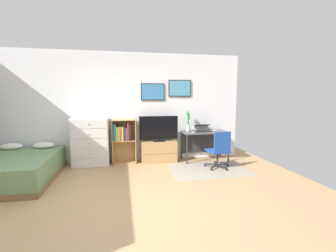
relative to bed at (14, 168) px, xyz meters
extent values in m
plane|color=tan|center=(2.07, -1.39, -0.25)|extent=(7.20, 7.20, 0.00)
cube|color=white|center=(2.07, 1.04, 1.10)|extent=(6.12, 0.06, 2.70)
cube|color=black|center=(2.84, 1.00, 1.50)|extent=(0.59, 0.02, 0.42)
cube|color=teal|center=(2.84, 0.98, 1.50)|extent=(0.55, 0.01, 0.38)
cube|color=black|center=(3.54, 1.00, 1.59)|extent=(0.59, 0.02, 0.42)
cube|color=#4C93B7|center=(3.54, 0.98, 1.59)|extent=(0.55, 0.01, 0.38)
cube|color=#9E937F|center=(3.92, -0.09, -0.24)|extent=(1.70, 1.20, 0.01)
cube|color=brown|center=(0.00, -0.02, -0.20)|extent=(1.49, 1.97, 0.10)
cube|color=#6B8C5B|center=(0.00, -0.02, 0.04)|extent=(1.45, 1.93, 0.38)
ellipsoid|color=white|center=(-0.33, 0.71, 0.29)|extent=(0.44, 0.28, 0.14)
ellipsoid|color=white|center=(0.33, 0.71, 0.29)|extent=(0.44, 0.28, 0.14)
cube|color=silver|center=(1.33, 0.77, 0.32)|extent=(0.83, 0.42, 1.13)
cube|color=silver|center=(1.33, 0.56, -0.13)|extent=(0.79, 0.01, 0.20)
sphere|color=#A59E8C|center=(1.33, 0.54, -0.13)|extent=(0.03, 0.03, 0.03)
cube|color=silver|center=(1.33, 0.56, 0.10)|extent=(0.79, 0.01, 0.20)
sphere|color=#A59E8C|center=(1.33, 0.54, 0.10)|extent=(0.03, 0.03, 0.03)
cube|color=silver|center=(1.33, 0.56, 0.32)|extent=(0.79, 0.01, 0.20)
sphere|color=#A59E8C|center=(1.33, 0.54, 0.32)|extent=(0.03, 0.03, 0.03)
cube|color=silver|center=(1.33, 0.56, 0.55)|extent=(0.79, 0.01, 0.20)
sphere|color=#A59E8C|center=(1.33, 0.54, 0.55)|extent=(0.03, 0.03, 0.03)
cube|color=silver|center=(1.33, 0.56, 0.77)|extent=(0.79, 0.01, 0.20)
sphere|color=#A59E8C|center=(1.33, 0.54, 0.77)|extent=(0.03, 0.03, 0.03)
cube|color=tan|center=(1.82, 0.83, 0.29)|extent=(0.02, 0.30, 1.07)
cube|color=tan|center=(2.37, 0.83, 0.29)|extent=(0.02, 0.30, 1.07)
cube|color=tan|center=(2.10, 0.83, -0.24)|extent=(0.57, 0.30, 0.02)
cube|color=tan|center=(2.10, 0.83, 0.31)|extent=(0.53, 0.30, 0.02)
cube|color=tan|center=(2.10, 0.83, 0.82)|extent=(0.53, 0.30, 0.02)
cube|color=tan|center=(2.10, 0.98, 0.29)|extent=(0.57, 0.01, 1.07)
cube|color=#1E519E|center=(1.86, 0.78, 0.53)|extent=(0.03, 0.18, 0.42)
cube|color=#2D8C4C|center=(1.89, 0.78, 0.52)|extent=(0.04, 0.17, 0.40)
cube|color=gold|center=(1.94, 0.79, 0.49)|extent=(0.04, 0.18, 0.34)
cube|color=white|center=(1.98, 0.80, 0.49)|extent=(0.04, 0.21, 0.34)
cube|color=orange|center=(2.03, 0.80, 0.49)|extent=(0.03, 0.22, 0.34)
cube|color=gold|center=(2.07, 0.79, 0.49)|extent=(0.04, 0.20, 0.33)
cube|color=black|center=(2.10, 0.78, 0.55)|extent=(0.02, 0.17, 0.45)
cube|color=#1E519E|center=(2.12, 0.78, 0.49)|extent=(0.02, 0.17, 0.34)
cube|color=#8C388C|center=(2.16, 0.80, 0.48)|extent=(0.03, 0.20, 0.31)
cube|color=red|center=(2.20, 0.78, 0.53)|extent=(0.03, 0.17, 0.42)
cube|color=black|center=(2.24, 0.79, 0.52)|extent=(0.04, 0.19, 0.39)
cube|color=tan|center=(2.95, 0.78, 0.01)|extent=(0.87, 0.40, 0.52)
cube|color=tan|center=(2.95, 0.58, 0.01)|extent=(0.87, 0.01, 0.02)
cube|color=black|center=(2.95, 0.76, 0.28)|extent=(0.28, 0.16, 0.02)
cube|color=black|center=(2.95, 0.76, 0.32)|extent=(0.06, 0.04, 0.05)
cube|color=black|center=(2.95, 0.76, 0.62)|extent=(0.96, 0.02, 0.58)
cube|color=black|center=(2.95, 0.75, 0.62)|extent=(0.93, 0.01, 0.55)
cube|color=#4C4C4F|center=(4.12, 0.70, 0.48)|extent=(1.14, 0.57, 0.03)
cube|color=#2D2D30|center=(3.58, 0.44, 0.11)|extent=(0.03, 0.03, 0.71)
cube|color=#2D2D30|center=(4.66, 0.44, 0.11)|extent=(0.03, 0.03, 0.71)
cube|color=#2D2D30|center=(3.58, 0.95, 0.11)|extent=(0.03, 0.03, 0.71)
cube|color=#2D2D30|center=(4.66, 0.95, 0.11)|extent=(0.03, 0.03, 0.71)
cube|color=#2D2D30|center=(4.12, 0.97, 0.15)|extent=(1.08, 0.02, 0.50)
cylinder|color=#232326|center=(4.46, 0.05, -0.22)|extent=(0.05, 0.05, 0.05)
cube|color=#232326|center=(4.33, 0.03, -0.18)|extent=(0.28, 0.06, 0.02)
cylinder|color=#232326|center=(4.25, 0.29, -0.22)|extent=(0.05, 0.05, 0.05)
cube|color=#232326|center=(4.22, 0.16, -0.18)|extent=(0.09, 0.28, 0.02)
cylinder|color=#232326|center=(3.94, 0.16, -0.22)|extent=(0.05, 0.05, 0.05)
cube|color=#232326|center=(4.06, 0.09, -0.18)|extent=(0.26, 0.17, 0.02)
cylinder|color=#232326|center=(3.98, -0.16, -0.22)|extent=(0.05, 0.05, 0.05)
cube|color=#232326|center=(4.08, -0.07, -0.18)|extent=(0.23, 0.21, 0.02)
cylinder|color=#232326|center=(4.30, -0.24, -0.22)|extent=(0.05, 0.05, 0.05)
cube|color=#232326|center=(4.24, -0.11, -0.18)|extent=(0.14, 0.27, 0.02)
cylinder|color=#232326|center=(4.19, 0.02, -0.02)|extent=(0.04, 0.04, 0.30)
cube|color=#1E479E|center=(4.19, 0.02, 0.15)|extent=(0.48, 0.48, 0.03)
cube|color=#1E479E|center=(4.21, -0.18, 0.39)|extent=(0.40, 0.07, 0.45)
cube|color=black|center=(4.10, 0.74, 0.50)|extent=(0.40, 0.28, 0.01)
cube|color=black|center=(4.10, 0.74, 0.51)|extent=(0.38, 0.26, 0.00)
cube|color=black|center=(4.11, 0.91, 0.63)|extent=(0.40, 0.26, 0.08)
cube|color=#234C5B|center=(4.11, 0.90, 0.63)|extent=(0.38, 0.24, 0.06)
ellipsoid|color=silver|center=(4.38, 0.70, 0.51)|extent=(0.06, 0.10, 0.03)
cylinder|color=silver|center=(3.73, 0.86, 0.57)|extent=(0.09, 0.09, 0.16)
cylinder|color=#3D8438|center=(3.74, 0.87, 0.69)|extent=(0.01, 0.01, 0.29)
sphere|color=#308B2C|center=(3.74, 0.87, 0.83)|extent=(0.07, 0.07, 0.07)
cylinder|color=#3D8438|center=(3.73, 0.88, 0.73)|extent=(0.01, 0.01, 0.38)
sphere|color=#308B2C|center=(3.73, 0.88, 0.92)|extent=(0.07, 0.07, 0.07)
cylinder|color=#3D8438|center=(3.72, 0.87, 0.76)|extent=(0.01, 0.01, 0.43)
sphere|color=#308B2C|center=(3.72, 0.87, 0.98)|extent=(0.07, 0.07, 0.07)
cylinder|color=#3D8438|center=(3.72, 0.86, 0.75)|extent=(0.01, 0.01, 0.41)
sphere|color=#308B2C|center=(3.72, 0.86, 0.95)|extent=(0.07, 0.07, 0.07)
cylinder|color=#3D8438|center=(3.73, 0.85, 0.72)|extent=(0.01, 0.01, 0.35)
sphere|color=#308B2C|center=(3.73, 0.85, 0.89)|extent=(0.07, 0.07, 0.07)
cylinder|color=silver|center=(3.79, 0.60, 0.50)|extent=(0.06, 0.06, 0.01)
cylinder|color=silver|center=(3.79, 0.60, 0.55)|extent=(0.01, 0.01, 0.10)
cone|color=silver|center=(3.79, 0.60, 0.64)|extent=(0.07, 0.07, 0.07)
camera|label=1|loc=(2.07, -4.81, 1.36)|focal=24.68mm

